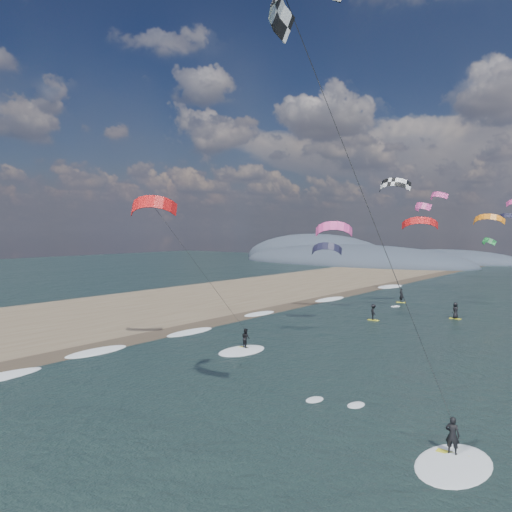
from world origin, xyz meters
The scene contains 9 objects.
ground centered at (0.00, 0.00, 0.00)m, with size 260.00×260.00×0.00m, color black.
sand_strip centered at (-24.00, 10.00, 0.00)m, with size 26.00×240.00×0.00m, color brown.
wet_sand_strip centered at (-12.00, 10.00, 0.00)m, with size 3.00×240.00×0.00m, color #382D23.
coastal_hills centered at (-44.84, 107.86, 0.00)m, with size 80.00×41.00×15.00m.
kitesurfer_near_a centered at (11.32, 0.17, 13.00)m, with size 7.59×8.89×17.64m.
kitesurfer_near_b centered at (-5.37, 9.39, 7.09)m, with size 6.80×8.80×11.94m.
far_kitesurfers centered at (0.79, 34.66, 0.81)m, with size 9.55×13.83×1.72m.
bg_kite_field centered at (-0.94, 54.08, 10.79)m, with size 13.95×66.71×8.58m.
shoreline_surf centered at (-10.80, 14.75, 0.00)m, with size 2.40×79.40×0.11m.
Camera 1 is at (20.13, -14.79, 8.84)m, focal length 35.00 mm.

